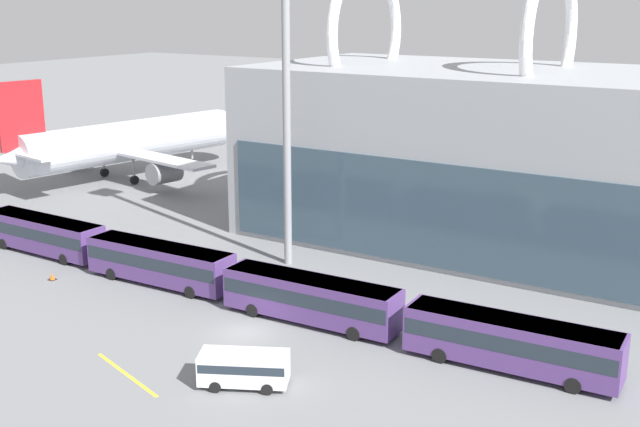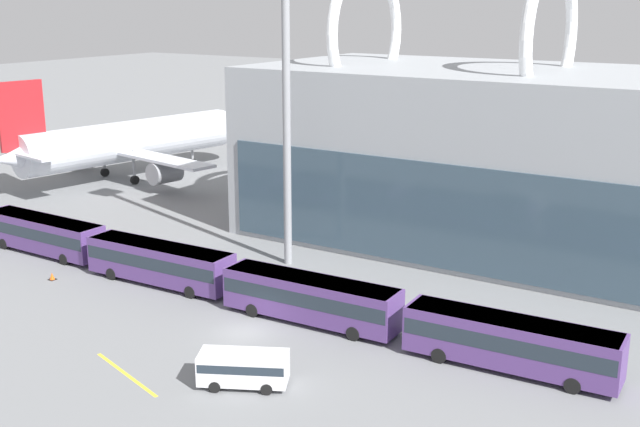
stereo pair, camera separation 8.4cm
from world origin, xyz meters
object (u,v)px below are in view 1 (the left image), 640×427
object	(u,v)px
traffic_cone_2	(52,276)
shuttle_bus_1	(43,233)
shuttle_bus_2	(160,261)
service_van_foreground	(244,367)
airliner_at_gate_far	(536,170)
floodlight_mast	(286,28)
shuttle_bus_4	(511,340)
airliner_at_gate_near	(124,142)
shuttle_bus_3	(311,297)

from	to	relation	value
traffic_cone_2	shuttle_bus_1	bearing A→B (deg)	144.75
shuttle_bus_2	service_van_foreground	bearing A→B (deg)	-34.03
service_van_foreground	traffic_cone_2	world-z (taller)	service_van_foreground
airliner_at_gate_far	shuttle_bus_1	xyz separation A→B (m)	(-34.64, -33.19, -3.80)
service_van_foreground	floodlight_mast	xyz separation A→B (m)	(-10.89, 20.47, 18.89)
shuttle_bus_1	shuttle_bus_2	distance (m)	14.67
shuttle_bus_1	floodlight_mast	xyz separation A→B (m)	(20.41, 9.51, 18.19)
shuttle_bus_4	floodlight_mast	size ratio (longest dim) A/B	0.42
shuttle_bus_4	traffic_cone_2	world-z (taller)	shuttle_bus_4
shuttle_bus_2	traffic_cone_2	world-z (taller)	shuttle_bus_2
shuttle_bus_1	traffic_cone_2	world-z (taller)	shuttle_bus_1
airliner_at_gate_far	floodlight_mast	xyz separation A→B (m)	(-14.22, -23.67, 14.39)
airliner_at_gate_far	shuttle_bus_4	size ratio (longest dim) A/B	2.70
airliner_at_gate_near	traffic_cone_2	bearing A→B (deg)	-133.24
shuttle_bus_1	shuttle_bus_2	size ratio (longest dim) A/B	1.00
shuttle_bus_1	floodlight_mast	bearing A→B (deg)	25.71
shuttle_bus_1	service_van_foreground	world-z (taller)	shuttle_bus_1
airliner_at_gate_near	traffic_cone_2	xyz separation A→B (m)	(22.95, -30.85, -4.53)
service_van_foreground	floodlight_mast	distance (m)	29.91
floodlight_mast	service_van_foreground	bearing A→B (deg)	-61.99
airliner_at_gate_far	shuttle_bus_4	world-z (taller)	airliner_at_gate_far
shuttle_bus_2	floodlight_mast	distance (m)	21.51
service_van_foreground	traffic_cone_2	xyz separation A→B (m)	(-24.94, 6.46, -0.96)
shuttle_bus_3	shuttle_bus_4	xyz separation A→B (m)	(14.67, 0.29, 0.00)
shuttle_bus_1	traffic_cone_2	xyz separation A→B (m)	(6.37, -4.50, -1.66)
airliner_at_gate_far	shuttle_bus_3	distance (m)	34.40
airliner_at_gate_far	airliner_at_gate_near	bearing A→B (deg)	108.75
shuttle_bus_3	shuttle_bus_4	bearing A→B (deg)	-0.89
shuttle_bus_2	shuttle_bus_4	bearing A→B (deg)	-1.45
airliner_at_gate_near	shuttle_bus_1	xyz separation A→B (m)	(16.58, -26.35, -2.88)
airliner_at_gate_far	shuttle_bus_2	size ratio (longest dim) A/B	2.71
airliner_at_gate_near	floodlight_mast	distance (m)	43.44
shuttle_bus_1	service_van_foreground	bearing A→B (deg)	-18.57
shuttle_bus_4	traffic_cone_2	xyz separation A→B (m)	(-37.63, -4.20, -1.66)
airliner_at_gate_near	shuttle_bus_2	distance (m)	41.25
airliner_at_gate_near	airliner_at_gate_far	distance (m)	51.68
shuttle_bus_2	shuttle_bus_3	distance (m)	14.67
shuttle_bus_1	traffic_cone_2	bearing A→B (deg)	-34.53
shuttle_bus_4	floodlight_mast	bearing A→B (deg)	154.57
airliner_at_gate_far	shuttle_bus_3	size ratio (longest dim) A/B	2.71
shuttle_bus_1	shuttle_bus_4	xyz separation A→B (m)	(44.00, -0.30, 0.00)
floodlight_mast	airliner_at_gate_near	bearing A→B (deg)	155.54
shuttle_bus_1	shuttle_bus_2	xyz separation A→B (m)	(14.67, -0.43, 0.00)
airliner_at_gate_near	traffic_cone_2	distance (m)	38.71
airliner_at_gate_far	service_van_foreground	bearing A→B (deg)	-173.17
airliner_at_gate_near	shuttle_bus_2	bearing A→B (deg)	-120.49
shuttle_bus_2	airliner_at_gate_near	bearing A→B (deg)	137.70
shuttle_bus_1	traffic_cone_2	distance (m)	7.97
shuttle_bus_2	shuttle_bus_3	bearing A→B (deg)	-2.30
shuttle_bus_3	service_van_foreground	size ratio (longest dim) A/B	2.37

